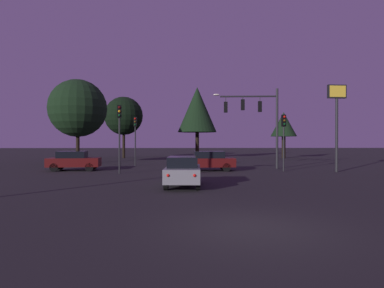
{
  "coord_description": "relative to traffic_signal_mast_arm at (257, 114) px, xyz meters",
  "views": [
    {
      "loc": [
        -1.82,
        -8.74,
        2.28
      ],
      "look_at": [
        -0.9,
        20.78,
        2.06
      ],
      "focal_mm": 31.13,
      "sensor_mm": 36.0,
      "label": 1
    }
  ],
  "objects": [
    {
      "name": "car_crossing_left",
      "position": [
        -4.31,
        -1.97,
        -3.82
      ],
      "size": [
        4.35,
        1.89,
        1.52
      ],
      "color": "#4C0F0F",
      "rests_on": "ground"
    },
    {
      "name": "traffic_light_corner_right",
      "position": [
        -10.69,
        3.65,
        -1.38
      ],
      "size": [
        0.31,
        0.36,
        4.59
      ],
      "color": "#232326",
      "rests_on": "ground"
    },
    {
      "name": "traffic_signal_mast_arm",
      "position": [
        0.0,
        0.0,
        0.0
      ],
      "size": [
        5.44,
        0.62,
        6.72
      ],
      "color": "#232326",
      "rests_on": "ground"
    },
    {
      "name": "ground_plane",
      "position": [
        -4.51,
        5.49,
        -4.62
      ],
      "size": [
        168.0,
        168.0,
        0.0
      ],
      "primitive_type": "plane",
      "color": "black",
      "rests_on": "ground"
    },
    {
      "name": "traffic_light_corner_left",
      "position": [
        -10.75,
        -3.98,
        -1.2
      ],
      "size": [
        0.34,
        0.37,
        4.86
      ],
      "color": "#232326",
      "rests_on": "ground"
    },
    {
      "name": "tree_right_cluster",
      "position": [
        7.61,
        17.27,
        -0.04
      ],
      "size": [
        3.52,
        3.52,
        6.29
      ],
      "color": "black",
      "rests_on": "ground"
    },
    {
      "name": "tree_behind_sign",
      "position": [
        -4.2,
        17.74,
        2.01
      ],
      "size": [
        5.33,
        5.33,
        9.74
      ],
      "color": "black",
      "rests_on": "ground"
    },
    {
      "name": "tree_left_far",
      "position": [
        -14.31,
        18.31,
        1.18
      ],
      "size": [
        5.25,
        5.25,
        8.44
      ],
      "color": "black",
      "rests_on": "ground"
    },
    {
      "name": "car_nearside_lane",
      "position": [
        -6.26,
        -10.9,
        -3.82
      ],
      "size": [
        1.89,
        4.18,
        1.52
      ],
      "color": "gray",
      "rests_on": "ground"
    },
    {
      "name": "traffic_light_median",
      "position": [
        1.48,
        -2.56,
        -1.55
      ],
      "size": [
        0.33,
        0.37,
        4.33
      ],
      "color": "#232326",
      "rests_on": "ground"
    },
    {
      "name": "tree_center_horizon",
      "position": [
        -17.08,
        7.0,
        1.1
      ],
      "size": [
        5.94,
        5.94,
        8.7
      ],
      "color": "black",
      "rests_on": "ground"
    },
    {
      "name": "store_sign_illuminated",
      "position": [
        5.23,
        -3.33,
        0.18
      ],
      "size": [
        1.41,
        0.34,
        6.5
      ],
      "color": "#232326",
      "rests_on": "ground"
    },
    {
      "name": "car_crossing_right",
      "position": [
        -14.79,
        -1.44,
        -3.82
      ],
      "size": [
        4.13,
        2.18,
        1.52
      ],
      "color": "#4C0F0F",
      "rests_on": "ground"
    }
  ]
}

